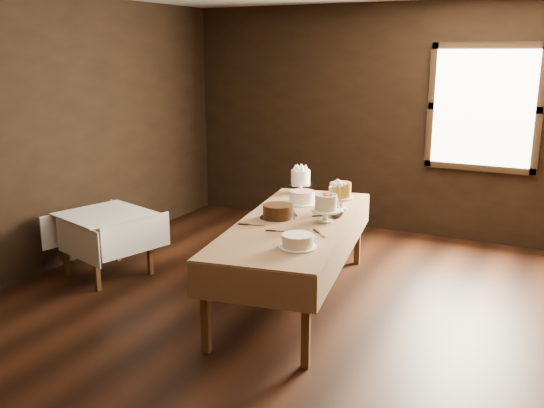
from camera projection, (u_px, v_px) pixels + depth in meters
The scene contains 20 objects.
floor at pixel (262, 314), 5.22m from camera, with size 5.00×6.00×0.01m, color black.
wall_back at pixel (374, 119), 7.46m from camera, with size 5.00×0.02×2.80m, color black.
wall_left at pixel (40, 137), 5.97m from camera, with size 0.02×6.00×2.80m, color black.
window at pixel (483, 108), 6.78m from camera, with size 1.10×0.05×1.30m, color #FFEABF.
display_table at pixel (295, 227), 5.34m from camera, with size 1.37×2.58×0.76m.
side_table at pixel (105, 220), 6.01m from camera, with size 0.98×0.98×0.65m.
cake_meringue at pixel (301, 182), 6.35m from camera, with size 0.29×0.29×0.26m.
cake_speckled at pixel (339, 193), 6.10m from camera, with size 0.30×0.30×0.13m.
cake_lattice at pixel (302, 198), 5.92m from camera, with size 0.35×0.35×0.12m.
cake_caramel at pixel (341, 197), 5.68m from camera, with size 0.24×0.24×0.28m.
cake_chocolate at pixel (278, 212), 5.39m from camera, with size 0.33×0.33×0.13m.
cake_flowers at pixel (326, 210), 5.27m from camera, with size 0.26×0.26×0.26m.
cake_cream at pixel (298, 241), 4.60m from camera, with size 0.31×0.31×0.11m.
cake_server_a at pixel (285, 232), 5.00m from camera, with size 0.24×0.03×0.01m, color silver.
cake_server_b at pixel (322, 235), 4.90m from camera, with size 0.24×0.03×0.01m, color silver.
cake_server_c at pixel (294, 212), 5.63m from camera, with size 0.24×0.03×0.01m, color silver.
cake_server_d at pixel (329, 216), 5.49m from camera, with size 0.24×0.03×0.01m, color silver.
cake_server_e at pixel (257, 225), 5.18m from camera, with size 0.24×0.03×0.01m, color silver.
flower_vase at pixel (337, 210), 5.43m from camera, with size 0.12×0.12×0.13m, color #2D2823.
flower_bouquet at pixel (337, 191), 5.39m from camera, with size 0.14×0.14×0.20m, color white, non-canonical shape.
Camera 1 is at (2.27, -4.25, 2.24)m, focal length 39.48 mm.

